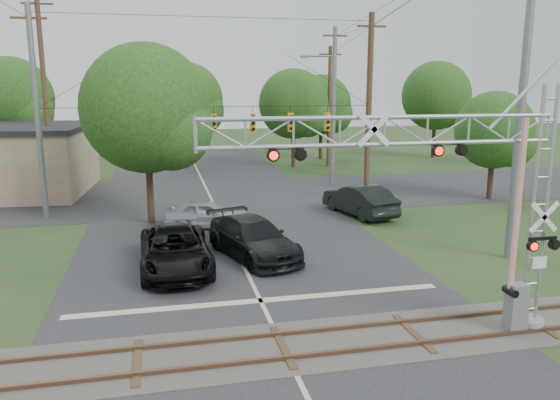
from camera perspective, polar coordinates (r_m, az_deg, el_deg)
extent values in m
plane|color=#253D1C|center=(14.28, 2.22, -18.82)|extent=(160.00, 160.00, 0.00)
cube|color=#262629|center=(23.25, -4.10, -6.34)|extent=(14.00, 90.00, 0.02)
cube|color=#262629|center=(36.72, -7.35, 0.42)|extent=(90.00, 12.00, 0.02)
cube|color=#46423D|center=(15.97, 0.33, -15.18)|extent=(90.00, 3.20, 0.05)
cube|color=brown|center=(15.32, 0.95, -16.14)|extent=(90.00, 0.12, 0.14)
cube|color=brown|center=(16.57, -0.24, -13.85)|extent=(90.00, 0.12, 0.14)
cylinder|color=gray|center=(18.76, 24.47, -11.59)|extent=(0.92, 0.92, 0.31)
cube|color=silver|center=(17.82, 25.49, -5.93)|extent=(0.46, 0.03, 0.36)
cube|color=slate|center=(18.03, 23.45, -10.35)|extent=(0.56, 0.46, 1.53)
cube|color=red|center=(17.00, 23.62, -0.72)|extent=(0.14, 0.09, 5.09)
cylinder|color=slate|center=(32.51, -24.03, 8.21)|extent=(0.32, 0.32, 11.50)
cylinder|color=#493421|center=(34.31, 9.25, 9.23)|extent=(0.36, 0.36, 11.50)
cylinder|color=black|center=(32.03, -6.96, 9.64)|extent=(19.00, 0.03, 0.03)
cube|color=orange|center=(32.14, -19.28, 7.38)|extent=(0.30, 0.30, 1.10)
cube|color=orange|center=(31.96, -15.17, 7.61)|extent=(0.30, 0.30, 1.10)
cube|color=orange|center=(31.94, -11.04, 7.80)|extent=(0.30, 0.30, 1.10)
cube|color=orange|center=(32.08, -6.92, 7.95)|extent=(0.30, 0.30, 1.10)
cube|color=orange|center=(32.39, -2.85, 8.06)|extent=(0.30, 0.30, 1.10)
cube|color=orange|center=(32.85, 1.12, 8.13)|extent=(0.30, 0.30, 1.10)
cube|color=orange|center=(33.46, 4.96, 8.15)|extent=(0.30, 0.30, 1.10)
imported|color=black|center=(22.24, -10.88, -5.20)|extent=(2.84, 5.96, 1.64)
imported|color=black|center=(23.53, -2.81, -4.00)|extent=(3.96, 6.19, 1.67)
imported|color=#A2A4A9|center=(28.53, -7.65, -1.46)|extent=(4.55, 2.55, 1.46)
imported|color=black|center=(31.35, 8.31, 0.02)|extent=(3.02, 5.61, 1.76)
cylinder|color=slate|center=(39.98, 5.52, 8.24)|extent=(0.21, 0.21, 9.47)
cylinder|color=slate|center=(39.63, 4.16, 14.77)|extent=(2.10, 0.13, 0.13)
cube|color=slate|center=(39.35, 2.64, 14.73)|extent=(0.63, 0.26, 0.16)
cylinder|color=#493421|center=(40.71, -23.34, 10.01)|extent=(0.34, 0.34, 13.18)
cube|color=#493421|center=(41.03, -24.05, 18.23)|extent=(2.00, 0.12, 0.12)
cylinder|color=slate|center=(44.38, 5.63, 10.06)|extent=(0.34, 0.34, 11.72)
cube|color=#493421|center=(44.51, 5.78, 16.71)|extent=(2.00, 0.12, 0.12)
cylinder|color=slate|center=(24.52, 24.06, 10.64)|extent=(0.34, 0.34, 14.34)
cylinder|color=#493421|center=(49.45, 5.18, 9.60)|extent=(0.34, 0.34, 10.59)
cube|color=#493421|center=(49.47, 5.28, 14.92)|extent=(2.00, 0.12, 0.12)
cylinder|color=#382519|center=(50.05, -25.91, 4.91)|extent=(0.36, 0.36, 4.38)
sphere|color=#163F12|center=(49.80, -26.33, 9.45)|extent=(6.76, 6.76, 6.76)
cylinder|color=#382519|center=(29.72, -13.46, 1.68)|extent=(0.36, 0.36, 4.33)
sphere|color=#163F12|center=(29.30, -13.84, 9.28)|extent=(6.69, 6.69, 6.69)
cylinder|color=#382519|center=(50.18, -9.64, 5.88)|extent=(0.36, 0.36, 4.25)
sphere|color=#163F12|center=(49.93, -9.79, 10.29)|extent=(6.56, 6.56, 6.56)
cylinder|color=#382519|center=(49.20, 1.40, 5.78)|extent=(0.36, 0.36, 4.00)
sphere|color=#163F12|center=(48.94, 1.43, 10.01)|extent=(6.17, 6.17, 6.17)
cylinder|color=#382519|center=(54.84, 4.27, 6.29)|extent=(0.36, 0.36, 3.80)
sphere|color=#163F12|center=(54.61, 4.33, 9.90)|extent=(5.88, 5.88, 5.88)
cylinder|color=#382519|center=(37.75, 21.15, 2.46)|extent=(0.36, 0.36, 3.18)
sphere|color=#163F12|center=(37.42, 21.48, 6.82)|extent=(4.91, 4.91, 4.91)
cylinder|color=#382519|center=(57.81, 15.77, 6.47)|extent=(0.36, 0.36, 4.41)
sphere|color=#163F12|center=(57.60, 16.00, 10.44)|extent=(6.82, 6.82, 6.82)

